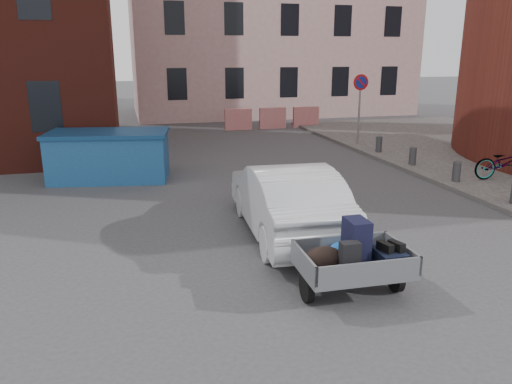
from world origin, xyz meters
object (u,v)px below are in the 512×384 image
object	(u,v)px
dumpster	(109,155)
silver_car	(286,199)
bicycle	(505,162)
trailer	(353,259)

from	to	relation	value
dumpster	silver_car	size ratio (longest dim) A/B	0.81
silver_car	bicycle	bearing A→B (deg)	-159.09
dumpster	bicycle	size ratio (longest dim) A/B	2.00
dumpster	silver_car	distance (m)	6.58
dumpster	silver_car	world-z (taller)	silver_car
dumpster	bicycle	distance (m)	11.19
dumpster	trailer	bearing A→B (deg)	-57.10
silver_car	bicycle	size ratio (longest dim) A/B	2.47
dumpster	silver_car	bearing A→B (deg)	-48.13
trailer	silver_car	size ratio (longest dim) A/B	0.41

